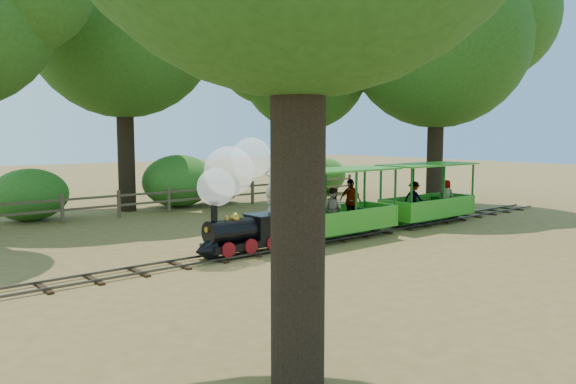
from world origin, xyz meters
TOP-DOWN VIEW (x-y plane):
  - ground at (0.00, 0.00)m, footprint 90.00×90.00m
  - track at (0.00, 0.00)m, footprint 22.00×1.00m
  - locomotive at (-3.27, 0.06)m, footprint 2.62×1.23m
  - carriage_front at (0.26, -0.03)m, footprint 3.72×1.52m
  - carriage_rear at (4.42, -0.01)m, footprint 3.72×1.52m
  - oak_nc at (-2.04, 9.60)m, footprint 9.16×8.06m
  - oak_ne at (5.47, 7.58)m, footprint 7.14×6.29m
  - oak_e at (8.96, 3.10)m, footprint 9.60×8.45m
  - fence at (0.00, 8.00)m, footprint 18.10×0.10m
  - shrub_west at (-5.67, 9.30)m, footprint 2.64×2.03m
  - shrub_mid_w at (0.17, 9.30)m, footprint 3.12×2.40m
  - shrub_mid_e at (2.11, 9.30)m, footprint 2.04×1.57m
  - shrub_east at (8.40, 9.30)m, footprint 2.61×2.01m

SIDE VIEW (x-z plane):
  - ground at x=0.00m, z-range 0.00..0.00m
  - track at x=0.00m, z-range 0.02..0.12m
  - fence at x=0.00m, z-range 0.08..1.08m
  - shrub_mid_e at x=2.11m, z-range 0.00..1.41m
  - carriage_rear at x=4.42m, z-range -0.19..1.75m
  - carriage_front at x=0.26m, z-range -0.15..1.78m
  - shrub_east at x=8.40m, z-range 0.00..1.81m
  - shrub_west at x=-5.67m, z-range 0.00..1.83m
  - shrub_mid_w at x=0.17m, z-range 0.00..2.16m
  - locomotive at x=-3.27m, z-range 0.19..3.20m
  - oak_ne at x=5.47m, z-range 1.87..10.75m
  - oak_e at x=8.96m, z-range 2.03..12.97m
  - oak_nc at x=-2.04m, z-range 2.20..13.16m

